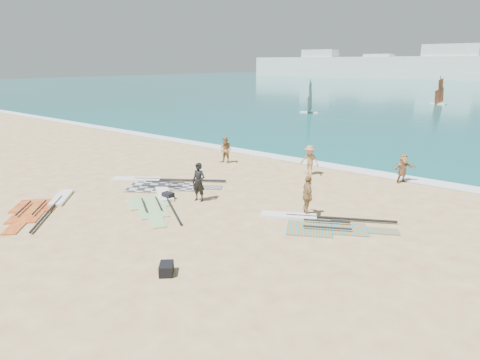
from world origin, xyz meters
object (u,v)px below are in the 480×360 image
Objects in this scene: gear_bag_near at (168,196)px; gear_bag_far at (166,269)px; rig_grey at (156,183)px; person_wetsuit at (199,182)px; beachgoer_back at (308,196)px; beachgoer_right at (403,168)px; beachgoer_left at (226,150)px; beachgoer_mid at (310,160)px; rig_green at (159,202)px; rig_red at (45,206)px; rig_orange at (315,222)px.

gear_bag_near is 0.89× the size of gear_bag_far.
person_wetsuit is (3.53, -0.54, 0.82)m from rig_grey.
gear_bag_far is at bearing 126.28° from beachgoer_back.
beachgoer_right is (9.82, 8.02, 0.70)m from rig_grey.
beachgoer_mid is (5.37, 0.74, 0.02)m from beachgoer_left.
rig_grey is 2.59m from gear_bag_near.
rig_grey is 1.33× the size of rig_green.
beachgoer_right is at bearing 5.76° from rig_grey.
person_wetsuit is (-3.75, 5.33, 0.71)m from gear_bag_far.
beachgoer_back is (0.97, 6.68, 0.68)m from gear_bag_far.
gear_bag_far is 0.33× the size of beachgoer_back.
rig_grey is 5.65m from beachgoer_left.
rig_red is 17.23m from beachgoer_right.
beachgoer_mid is (-1.95, 12.20, 0.67)m from gear_bag_far.
beachgoer_right is at bearing 16.97° from beachgoer_mid.
rig_grey is 9.35m from gear_bag_far.
rig_grey is 3.00m from rig_green.
rig_green is at bearing 69.02° from beachgoer_back.
rig_orange is at bearing 72.66° from rig_red.
beachgoer_left reaches higher than rig_red.
rig_orange is 3.13× the size of beachgoer_mid.
rig_orange is 1.18× the size of rig_red.
beachgoer_right reaches higher than rig_orange.
person_wetsuit reaches higher than rig_grey.
beachgoer_mid is at bearing 99.07° from gear_bag_far.
gear_bag_near is 0.30× the size of beachgoer_left.
beachgoer_left is at bearing 110.58° from person_wetsuit.
beachgoer_back reaches higher than gear_bag_near.
rig_red is 2.52× the size of person_wetsuit.
beachgoer_mid is 1.11× the size of beachgoer_right.
rig_red is at bearing -130.46° from gear_bag_near.
rig_red is 13.30m from beachgoer_mid.
beachgoer_left is (-8.94, 5.30, 0.77)m from rig_orange.
person_wetsuit is (4.68, 4.71, 0.83)m from rig_red.
rig_grey is 8.33m from beachgoer_back.
beachgoer_right reaches higher than rig_red.
rig_red is 8.45m from gear_bag_far.
person_wetsuit is at bearing 160.86° from rig_orange.
gear_bag_far reaches higher than rig_orange.
gear_bag_far is (8.43, -0.62, 0.12)m from rig_red.
rig_grey reaches higher than rig_green.
gear_bag_far reaches higher than rig_grey.
beachgoer_right is (2.54, 13.89, 0.59)m from gear_bag_far.
beachgoer_mid reaches higher than gear_bag_far.
rig_red is 7.95× the size of gear_bag_far.
beachgoer_back is at bearing 113.49° from rig_orange.
rig_green is 6.92m from rig_orange.
person_wetsuit is 1.07× the size of beachgoer_left.
beachgoer_back is at bearing 57.06° from rig_green.
rig_orange is 1.15m from beachgoer_back.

